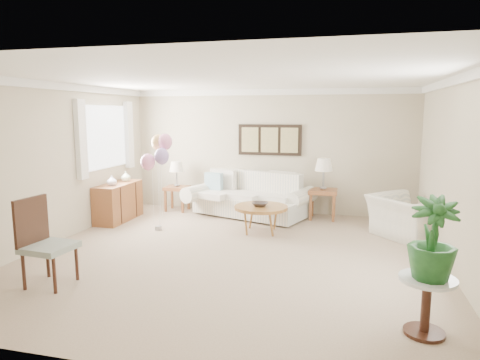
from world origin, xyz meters
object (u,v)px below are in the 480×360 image
Objects in this scene: sofa at (250,199)px; accent_chair at (43,240)px; coffee_table at (261,208)px; armchair at (407,217)px; balloon_cluster at (158,151)px.

sofa is 4.45m from accent_chair.
accent_chair is (-1.66, -4.12, 0.21)m from sofa.
armchair is at bearing 6.27° from coffee_table.
balloon_cluster is (-4.29, -0.56, 1.08)m from armchair.
armchair is (2.48, 0.27, -0.08)m from coffee_table.
accent_chair reaches higher than armchair.
coffee_table is at bearing 8.88° from balloon_cluster.
balloon_cluster is at bearing 56.33° from armchair.
coffee_table is at bearing -68.23° from sofa.
coffee_table is at bearing 55.23° from armchair.
armchair is at bearing 7.38° from balloon_cluster.
armchair is at bearing 34.99° from accent_chair.
sofa is 1.26m from coffee_table.
coffee_table is 0.87× the size of accent_chair.
balloon_cluster reaches higher than armchair.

